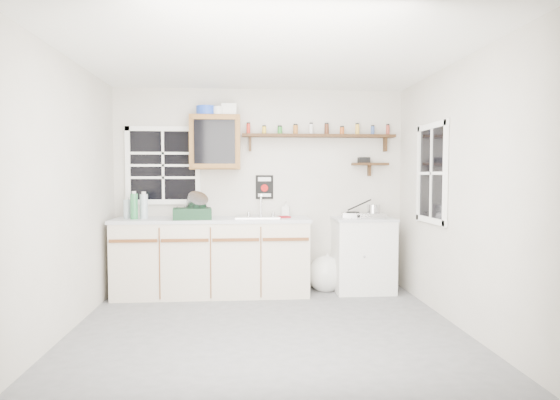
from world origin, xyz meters
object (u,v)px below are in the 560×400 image
(right_cabinet, at_px, (363,254))
(dish_rack, at_px, (194,210))
(spice_shelf, at_px, (319,135))
(upper_cabinet, at_px, (215,143))
(main_cabinet, at_px, (212,256))
(hotplate, at_px, (363,215))

(right_cabinet, relative_size, dish_rack, 1.94)
(right_cabinet, xyz_separation_m, spice_shelf, (-0.53, 0.19, 1.47))
(right_cabinet, relative_size, spice_shelf, 0.48)
(upper_cabinet, bearing_deg, main_cabinet, -103.68)
(dish_rack, bearing_deg, main_cabinet, 22.93)
(dish_rack, bearing_deg, spice_shelf, 5.48)
(dish_rack, bearing_deg, right_cabinet, -2.83)
(upper_cabinet, distance_m, dish_rack, 0.88)
(upper_cabinet, relative_size, spice_shelf, 0.34)
(right_cabinet, relative_size, upper_cabinet, 1.40)
(right_cabinet, distance_m, dish_rack, 2.12)
(main_cabinet, relative_size, spice_shelf, 1.21)
(upper_cabinet, bearing_deg, spice_shelf, 3.11)
(main_cabinet, bearing_deg, right_cabinet, 0.79)
(right_cabinet, height_order, hotplate, hotplate)
(spice_shelf, height_order, hotplate, spice_shelf)
(main_cabinet, relative_size, upper_cabinet, 3.55)
(right_cabinet, xyz_separation_m, hotplate, (-0.01, -0.02, 0.49))
(spice_shelf, relative_size, hotplate, 3.50)
(main_cabinet, height_order, hotplate, hotplate)
(spice_shelf, distance_m, hotplate, 1.13)
(dish_rack, distance_m, hotplate, 2.04)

